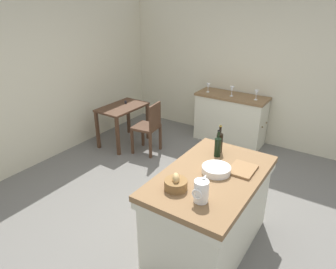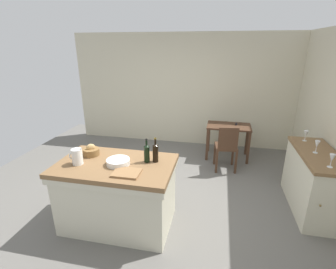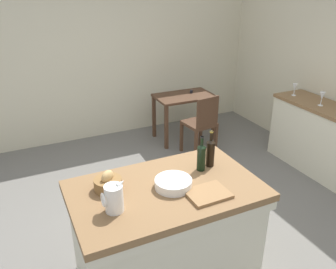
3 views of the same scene
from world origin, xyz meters
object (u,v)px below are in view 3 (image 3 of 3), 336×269
object	(u,v)px
wash_bowl	(173,183)
wine_glass_middle	(295,87)
bread_basket	(108,183)
wooden_chair	(202,123)
wine_glass_left	(322,96)
pitcher	(114,198)
wine_bottle_amber	(201,156)
wine_bottle_dark	(210,152)
cutting_board	(208,194)
side_cabinet	(317,137)
writing_desk	(184,102)
island_table	(166,230)

from	to	relation	value
wash_bowl	wine_glass_middle	world-z (taller)	wine_glass_middle
bread_basket	wine_glass_middle	size ratio (longest dim) A/B	1.29
wash_bowl	wine_glass_middle	size ratio (longest dim) A/B	1.75
wash_bowl	bread_basket	size ratio (longest dim) A/B	1.35
wooden_chair	wine_glass_left	world-z (taller)	wine_glass_left
pitcher	wine_bottle_amber	world-z (taller)	wine_bottle_amber
wooden_chair	wine_bottle_dark	distance (m)	2.03
wine_bottle_dark	cutting_board	bearing A→B (deg)	-123.38
bread_basket	wine_bottle_amber	xyz separation A→B (m)	(0.79, -0.04, 0.07)
side_cabinet	cutting_board	size ratio (longest dim) A/B	4.16
wooden_chair	wine_glass_middle	size ratio (longest dim) A/B	5.52
wash_bowl	wine_bottle_dark	distance (m)	0.48
wine_glass_left	writing_desk	bearing A→B (deg)	124.78
wash_bowl	cutting_board	bearing A→B (deg)	-47.61
side_cabinet	bread_basket	distance (m)	3.18
side_cabinet	bread_basket	bearing A→B (deg)	-166.66
writing_desk	bread_basket	size ratio (longest dim) A/B	4.24
wine_bottle_amber	cutting_board	bearing A→B (deg)	-112.23
writing_desk	wooden_chair	world-z (taller)	wooden_chair
wine_bottle_dark	wine_glass_left	world-z (taller)	wine_bottle_dark
wooden_chair	wine_bottle_dark	bearing A→B (deg)	-118.78
bread_basket	pitcher	bearing A→B (deg)	-97.49
wine_bottle_amber	wooden_chair	bearing A→B (deg)	58.99
bread_basket	wine_glass_left	bearing A→B (deg)	13.43
writing_desk	pitcher	xyz separation A→B (m)	(-1.92, -2.60, 0.40)
bread_basket	wine_bottle_dark	world-z (taller)	wine_bottle_dark
wooden_chair	pitcher	world-z (taller)	pitcher
wooden_chair	cutting_board	bearing A→B (deg)	-119.64
side_cabinet	wine_glass_left	world-z (taller)	wine_glass_left
bread_basket	writing_desk	bearing A→B (deg)	50.98
wooden_chair	wash_bowl	world-z (taller)	wash_bowl
wash_bowl	wine_glass_middle	distance (m)	2.88
island_table	wine_glass_left	bearing A→B (deg)	18.79
wine_glass_left	island_table	bearing A→B (deg)	-161.21
bread_basket	cutting_board	world-z (taller)	bread_basket
pitcher	wine_glass_left	bearing A→B (deg)	18.13
writing_desk	wine_bottle_dark	xyz separation A→B (m)	(-0.98, -2.34, 0.43)
wine_bottle_amber	wine_bottle_dark	bearing A→B (deg)	15.10
wash_bowl	wine_glass_left	bearing A→B (deg)	19.60
cutting_board	wash_bowl	bearing A→B (deg)	132.39
side_cabinet	cutting_board	xyz separation A→B (m)	(-2.40, -1.12, 0.47)
island_table	writing_desk	world-z (taller)	island_table
side_cabinet	wine_bottle_amber	size ratio (longest dim) A/B	4.18
wine_bottle_dark	wine_glass_middle	bearing A→B (deg)	29.71
pitcher	cutting_board	bearing A→B (deg)	-9.36
wooden_chair	wine_glass_middle	xyz separation A→B (m)	(1.15, -0.52, 0.52)
side_cabinet	wooden_chair	world-z (taller)	wooden_chair
wine_glass_middle	wine_bottle_amber	bearing A→B (deg)	-150.92
cutting_board	wine_bottle_amber	bearing A→B (deg)	67.77
writing_desk	bread_basket	world-z (taller)	bread_basket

